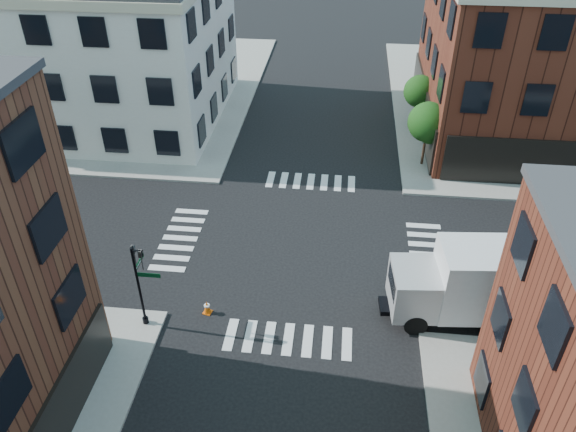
# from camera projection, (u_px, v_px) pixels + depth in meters

# --- Properties ---
(ground) EXTENTS (120.00, 120.00, 0.00)m
(ground) POSITION_uv_depth(u_px,v_px,m) (302.00, 246.00, 31.58)
(ground) COLOR black
(ground) RESTS_ON ground
(sidewalk_ne) EXTENTS (30.00, 30.00, 0.15)m
(sidewalk_ne) POSITION_uv_depth(u_px,v_px,m) (574.00, 108.00, 46.80)
(sidewalk_ne) COLOR gray
(sidewalk_ne) RESTS_ON ground
(sidewalk_nw) EXTENTS (30.00, 30.00, 0.15)m
(sidewalk_nw) POSITION_uv_depth(u_px,v_px,m) (90.00, 87.00, 50.49)
(sidewalk_nw) COLOR gray
(sidewalk_nw) RESTS_ON ground
(building_nw) EXTENTS (22.00, 16.00, 11.00)m
(building_nw) POSITION_uv_depth(u_px,v_px,m) (75.00, 46.00, 43.13)
(building_nw) COLOR silver
(building_nw) RESTS_ON ground
(tree_near) EXTENTS (2.69, 2.69, 4.49)m
(tree_near) POSITION_uv_depth(u_px,v_px,m) (429.00, 124.00, 37.23)
(tree_near) COLOR black
(tree_near) RESTS_ON ground
(tree_far) EXTENTS (2.43, 2.43, 4.07)m
(tree_far) POSITION_uv_depth(u_px,v_px,m) (420.00, 93.00, 42.28)
(tree_far) COLOR black
(tree_far) RESTS_ON ground
(signal_pole) EXTENTS (1.29, 1.24, 4.60)m
(signal_pole) POSITION_uv_depth(u_px,v_px,m) (140.00, 278.00, 25.09)
(signal_pole) COLOR black
(signal_pole) RESTS_ON ground
(box_truck) EXTENTS (8.99, 3.39, 3.99)m
(box_truck) POSITION_uv_depth(u_px,v_px,m) (489.00, 283.00, 25.93)
(box_truck) COLOR silver
(box_truck) RESTS_ON ground
(traffic_cone) EXTENTS (0.48, 0.48, 0.72)m
(traffic_cone) POSITION_uv_depth(u_px,v_px,m) (207.00, 307.00, 27.09)
(traffic_cone) COLOR #DA5709
(traffic_cone) RESTS_ON ground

